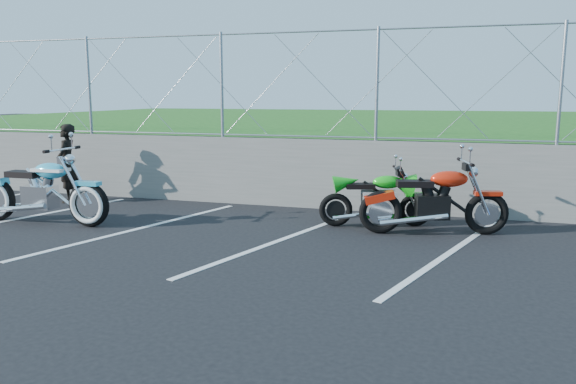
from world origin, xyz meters
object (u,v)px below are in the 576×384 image
(naked_orange, at_px, (436,203))
(cruiser_turquoise, at_px, (43,193))
(person_standing, at_px, (67,163))
(sportbike_green, at_px, (377,201))

(naked_orange, bearing_deg, cruiser_turquoise, 176.09)
(naked_orange, xyz_separation_m, person_standing, (-7.12, 0.59, 0.29))
(person_standing, bearing_deg, sportbike_green, 67.93)
(cruiser_turquoise, bearing_deg, sportbike_green, 13.96)
(cruiser_turquoise, height_order, naked_orange, cruiser_turquoise)
(person_standing, bearing_deg, cruiser_turquoise, 7.19)
(sportbike_green, distance_m, person_standing, 6.21)
(naked_orange, distance_m, sportbike_green, 0.96)
(cruiser_turquoise, xyz_separation_m, person_standing, (-0.85, 1.73, 0.27))
(cruiser_turquoise, relative_size, naked_orange, 1.14)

